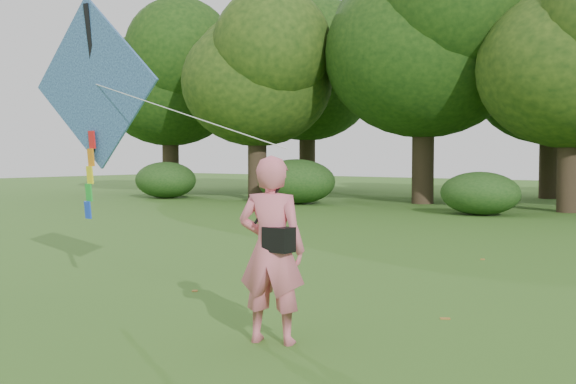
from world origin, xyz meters
The scene contains 5 objects.
ground centered at (0.00, 0.00, 0.00)m, with size 100.00×100.00×0.00m, color #265114.
man_kite_flyer centered at (0.47, 0.41, 0.99)m, with size 0.72×0.47×1.98m, color #DD6879.
crossbody_bag centered at (0.59, 0.38, 1.12)m, with size 0.43×0.20×0.75m.
flying_kite centered at (-3.43, 1.21, 2.97)m, with size 5.40×1.10×3.22m.
fallen_leaves centered at (0.48, 3.63, 0.01)m, with size 9.63×12.75×0.01m.
Camera 1 is at (5.14, -5.51, 1.99)m, focal length 45.00 mm.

